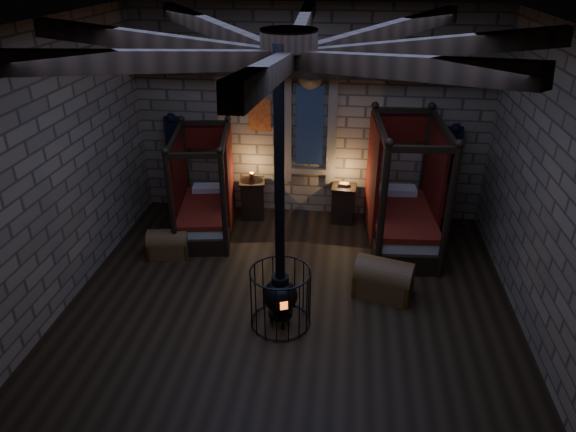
# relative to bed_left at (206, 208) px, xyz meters

# --- Properties ---
(room) EXTENTS (7.02, 7.02, 4.29)m
(room) POSITION_rel_bed_left_xyz_m (1.93, -2.29, 3.25)
(room) COLOR black
(room) RESTS_ON ground
(bed_left) EXTENTS (1.30, 2.05, 2.01)m
(bed_left) POSITION_rel_bed_left_xyz_m (0.00, 0.00, 0.00)
(bed_left) COLOR black
(bed_left) RESTS_ON ground
(bed_right) EXTENTS (1.34, 2.33, 2.35)m
(bed_right) POSITION_rel_bed_left_xyz_m (3.78, 0.01, 0.08)
(bed_right) COLOR black
(bed_right) RESTS_ON ground
(trunk_left) EXTENTS (0.79, 0.58, 0.53)m
(trunk_left) POSITION_rel_bed_left_xyz_m (-0.45, -1.02, -0.26)
(trunk_left) COLOR brown
(trunk_left) RESTS_ON ground
(trunk_right) EXTENTS (1.01, 0.79, 0.66)m
(trunk_right) POSITION_rel_bed_left_xyz_m (3.40, -1.77, -0.20)
(trunk_right) COLOR brown
(trunk_right) RESTS_ON ground
(nightstand_left) EXTENTS (0.59, 0.57, 1.00)m
(nightstand_left) POSITION_rel_bed_left_xyz_m (0.80, 0.71, -0.07)
(nightstand_left) COLOR black
(nightstand_left) RESTS_ON ground
(nightstand_right) EXTENTS (0.51, 0.49, 0.85)m
(nightstand_right) POSITION_rel_bed_left_xyz_m (2.68, 0.74, -0.10)
(nightstand_right) COLOR black
(nightstand_right) RESTS_ON ground
(stove) EXTENTS (0.90, 0.90, 4.05)m
(stove) POSITION_rel_bed_left_xyz_m (1.85, -2.70, 0.09)
(stove) COLOR black
(stove) RESTS_ON ground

